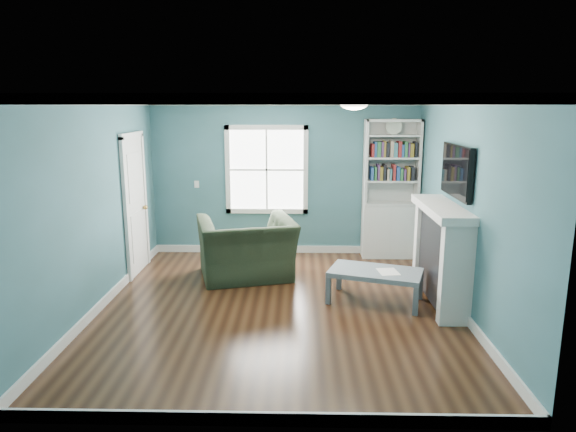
{
  "coord_description": "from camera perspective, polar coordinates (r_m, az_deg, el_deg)",
  "views": [
    {
      "loc": [
        0.26,
        -6.15,
        2.52
      ],
      "look_at": [
        0.11,
        0.4,
        1.1
      ],
      "focal_mm": 32.0,
      "sensor_mm": 36.0,
      "label": 1
    }
  ],
  "objects": [
    {
      "name": "ceiling_fixture",
      "position": [
        6.28,
        7.35,
        12.38
      ],
      "size": [
        0.38,
        0.38,
        0.15
      ],
      "color": "white",
      "rests_on": "room_walls"
    },
    {
      "name": "recliner",
      "position": [
        7.59,
        -4.66,
        -2.51
      ],
      "size": [
        1.55,
        1.21,
        1.19
      ],
      "primitive_type": "imported",
      "rotation": [
        0.0,
        0.0,
        -2.88
      ],
      "color": "black",
      "rests_on": "ground"
    },
    {
      "name": "window",
      "position": [
        8.72,
        -2.38,
        5.15
      ],
      "size": [
        1.4,
        0.06,
        1.5
      ],
      "color": "white",
      "rests_on": "room_walls"
    },
    {
      "name": "coffee_table",
      "position": [
        6.8,
        9.69,
        -6.41
      ],
      "size": [
        1.31,
        0.97,
        0.42
      ],
      "rotation": [
        0.0,
        0.0,
        -0.32
      ],
      "color": "#535C64",
      "rests_on": "ground"
    },
    {
      "name": "fireplace",
      "position": [
        6.87,
        16.68,
        -4.24
      ],
      "size": [
        0.44,
        1.58,
        1.3
      ],
      "color": "black",
      "rests_on": "ground"
    },
    {
      "name": "bookshelf",
      "position": [
        8.73,
        11.26,
        1.43
      ],
      "size": [
        0.9,
        0.35,
        2.31
      ],
      "color": "silver",
      "rests_on": "ground"
    },
    {
      "name": "floor",
      "position": [
        6.65,
        -1.03,
        -10.06
      ],
      "size": [
        5.0,
        5.0,
        0.0
      ],
      "primitive_type": "plane",
      "color": "black",
      "rests_on": "ground"
    },
    {
      "name": "paper_sheet",
      "position": [
        6.75,
        11.07,
        -6.1
      ],
      "size": [
        0.28,
        0.34,
        0.0
      ],
      "primitive_type": "cube",
      "rotation": [
        0.0,
        0.0,
        0.13
      ],
      "color": "white",
      "rests_on": "coffee_table"
    },
    {
      "name": "room_walls",
      "position": [
        6.22,
        -1.08,
        3.54
      ],
      "size": [
        5.0,
        5.0,
        5.0
      ],
      "color": "#356065",
      "rests_on": "ground"
    },
    {
      "name": "door",
      "position": [
        8.08,
        -16.61,
        1.37
      ],
      "size": [
        0.12,
        0.98,
        2.17
      ],
      "color": "silver",
      "rests_on": "ground"
    },
    {
      "name": "tv",
      "position": [
        6.69,
        18.25,
        4.78
      ],
      "size": [
        0.06,
        1.1,
        0.65
      ],
      "primitive_type": "cube",
      "color": "black",
      "rests_on": "fireplace"
    },
    {
      "name": "trim",
      "position": [
        6.29,
        -1.07,
        0.43
      ],
      "size": [
        4.5,
        5.0,
        2.6
      ],
      "color": "white",
      "rests_on": "ground"
    },
    {
      "name": "light_switch",
      "position": [
        8.91,
        -10.11,
        3.5
      ],
      "size": [
        0.08,
        0.01,
        0.12
      ],
      "primitive_type": "cube",
      "color": "white",
      "rests_on": "room_walls"
    }
  ]
}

